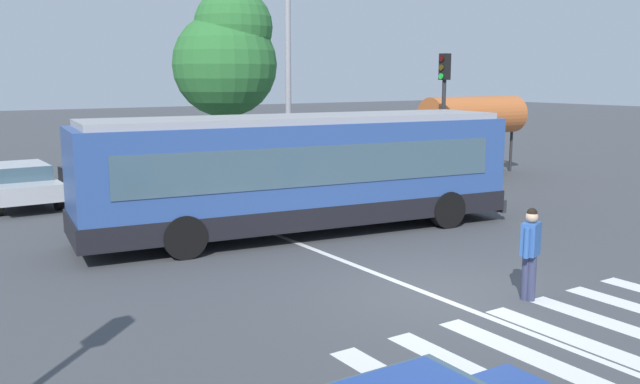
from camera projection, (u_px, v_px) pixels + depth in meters
The scene contains 14 objects.
ground_plane at pixel (444, 294), 12.71m from camera, with size 160.00×160.00×0.00m, color #424449.
city_transit_bus at pixel (301, 173), 17.45m from camera, with size 11.72×4.00×3.06m.
pedestrian_crossing_street at pixel (530, 249), 12.23m from camera, with size 0.54×0.39×1.72m.
parked_car_silver at pixel (20, 182), 21.34m from camera, with size 1.88×4.50×1.35m.
parked_car_black at pixel (106, 175), 22.74m from camera, with size 2.17×4.63×1.35m.
parked_car_champagne at pixel (179, 168), 24.57m from camera, with size 2.02×4.58×1.35m.
parked_car_blue at pixel (244, 163), 26.06m from camera, with size 2.17×4.63×1.35m.
parked_car_charcoal at pixel (303, 158), 27.51m from camera, with size 2.06×4.59×1.35m.
traffic_light_far_corner at pixel (444, 100), 23.58m from camera, with size 0.33×0.32×4.83m.
bus_stop_shelter at pixel (473, 117), 27.63m from camera, with size 4.83×1.54×3.25m.
twin_arm_street_lamp at pixel (288, 40), 23.09m from camera, with size 4.80×0.32×8.45m.
background_tree_right at pixel (227, 54), 31.49m from camera, with size 4.88×4.88×8.13m.
crosswalk_painted_stripes at pixel (571, 338), 10.58m from camera, with size 7.00×3.14×0.01m.
lane_center_line at pixel (369, 271), 14.23m from camera, with size 0.16×24.00×0.01m, color silver.
Camera 1 is at (-8.66, -8.90, 4.04)m, focal length 37.99 mm.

